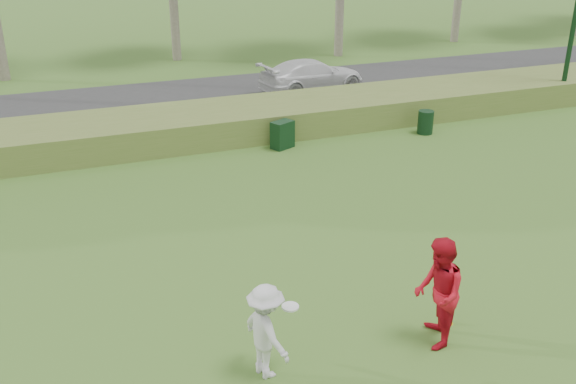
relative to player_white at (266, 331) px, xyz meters
name	(u,v)px	position (x,y,z in m)	size (l,w,h in m)	color
ground	(375,353)	(1.85, -0.17, -0.80)	(120.00, 120.00, 0.00)	#396622
reed_strip	(198,125)	(1.85, 11.83, -0.35)	(80.00, 3.00, 0.90)	#57702C
park_road	(168,100)	(1.85, 16.83, -0.77)	(80.00, 6.00, 0.06)	#2D2D2D
player_white	(266,331)	(0.00, 0.00, 0.00)	(0.96, 1.15, 1.59)	silver
player_red	(438,293)	(2.91, -0.26, 0.17)	(0.94, 0.73, 1.94)	red
cone_yellow	(448,319)	(3.46, 0.11, -0.70)	(0.18, 0.18, 0.20)	yellow
utility_cabinet	(282,135)	(4.05, 9.96, -0.37)	(0.68, 0.43, 0.86)	black
trash_bin	(425,122)	(8.99, 9.59, -0.41)	(0.51, 0.51, 0.77)	black
car_right	(312,75)	(7.62, 15.91, -0.10)	(1.79, 4.41, 1.28)	white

